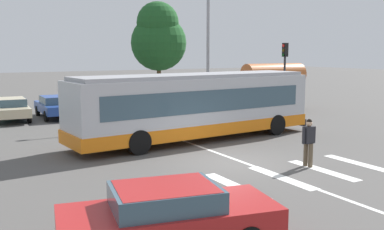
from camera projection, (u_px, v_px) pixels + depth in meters
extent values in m
plane|color=#514F4C|center=(230.00, 162.00, 16.48)|extent=(160.00, 160.00, 0.00)
cylinder|color=black|center=(245.00, 119.00, 23.79)|extent=(1.02, 0.38, 1.00)
cylinder|color=black|center=(276.00, 125.00, 21.87)|extent=(1.02, 0.38, 1.00)
cylinder|color=black|center=(114.00, 133.00, 19.56)|extent=(1.02, 0.38, 1.00)
cylinder|color=black|center=(139.00, 142.00, 17.64)|extent=(1.02, 0.38, 1.00)
cube|color=silver|center=(195.00, 105.00, 20.42)|extent=(11.99, 3.54, 2.55)
cube|color=orange|center=(195.00, 127.00, 20.56)|extent=(12.11, 3.57, 0.55)
cube|color=#3D5666|center=(195.00, 99.00, 20.38)|extent=(10.59, 3.47, 0.96)
cube|color=#3D5666|center=(287.00, 94.00, 23.70)|extent=(0.23, 2.24, 1.63)
cube|color=black|center=(287.00, 77.00, 23.57)|extent=(0.22, 1.94, 0.28)
cube|color=#99999E|center=(196.00, 76.00, 20.23)|extent=(11.51, 3.29, 0.16)
cube|color=#28282B|center=(287.00, 120.00, 23.96)|extent=(0.33, 2.55, 0.36)
cylinder|color=brown|center=(306.00, 154.00, 15.91)|extent=(0.16, 0.16, 0.85)
cylinder|color=brown|center=(311.00, 155.00, 15.72)|extent=(0.16, 0.16, 0.85)
cube|color=#232328|center=(309.00, 135.00, 15.72)|extent=(0.41, 0.28, 0.60)
cylinder|color=#232328|center=(304.00, 136.00, 15.59)|extent=(0.10, 0.10, 0.55)
cylinder|color=#232328|center=(314.00, 135.00, 15.85)|extent=(0.10, 0.10, 0.55)
sphere|color=tan|center=(309.00, 123.00, 15.66)|extent=(0.22, 0.22, 0.22)
sphere|color=black|center=(309.00, 121.00, 15.65)|extent=(0.19, 0.19, 0.19)
cylinder|color=black|center=(217.00, 212.00, 10.45)|extent=(0.67, 0.32, 0.64)
cylinder|color=black|center=(97.00, 227.00, 9.58)|extent=(0.67, 0.32, 0.64)
cube|color=#AD1E1E|center=(170.00, 219.00, 9.18)|extent=(4.77, 2.65, 0.52)
cube|color=#3D5666|center=(165.00, 197.00, 9.09)|extent=(2.43, 1.99, 0.44)
cube|color=#AD1E1E|center=(165.00, 188.00, 9.06)|extent=(2.24, 1.88, 0.09)
cylinder|color=black|center=(24.00, 112.00, 28.04)|extent=(0.23, 0.65, 0.64)
cylinder|color=black|center=(29.00, 117.00, 25.58)|extent=(0.23, 0.65, 0.64)
cube|color=#C6B793|center=(11.00, 110.00, 26.39)|extent=(2.03, 4.58, 0.52)
cube|color=#3D5666|center=(11.00, 102.00, 26.24)|extent=(1.70, 2.23, 0.44)
cube|color=#C6B793|center=(11.00, 99.00, 26.22)|extent=(1.62, 2.05, 0.09)
cylinder|color=black|center=(38.00, 111.00, 28.44)|extent=(0.21, 0.64, 0.64)
cylinder|color=black|center=(64.00, 109.00, 29.24)|extent=(0.21, 0.64, 0.64)
cylinder|color=black|center=(46.00, 116.00, 26.02)|extent=(0.21, 0.64, 0.64)
cylinder|color=black|center=(75.00, 114.00, 26.82)|extent=(0.21, 0.64, 0.64)
cube|color=#234293|center=(55.00, 107.00, 27.59)|extent=(1.89, 4.53, 0.52)
cube|color=#3D5666|center=(55.00, 100.00, 27.44)|extent=(1.63, 2.18, 0.44)
cube|color=#234293|center=(55.00, 97.00, 27.41)|extent=(1.56, 2.00, 0.09)
cylinder|color=black|center=(76.00, 108.00, 29.93)|extent=(0.20, 0.64, 0.64)
cylinder|color=black|center=(100.00, 106.00, 30.74)|extent=(0.20, 0.64, 0.64)
cylinder|color=black|center=(88.00, 113.00, 27.52)|extent=(0.20, 0.64, 0.64)
cylinder|color=black|center=(114.00, 111.00, 28.33)|extent=(0.20, 0.64, 0.64)
cube|color=#AD1E1E|center=(94.00, 104.00, 29.09)|extent=(1.84, 4.51, 0.52)
cube|color=#3D5666|center=(95.00, 97.00, 28.94)|extent=(1.61, 2.17, 0.44)
cube|color=#AD1E1E|center=(95.00, 94.00, 28.91)|extent=(1.54, 1.99, 0.09)
cylinder|color=black|center=(116.00, 105.00, 31.71)|extent=(0.22, 0.65, 0.64)
cylinder|color=black|center=(138.00, 103.00, 32.49)|extent=(0.22, 0.65, 0.64)
cylinder|color=black|center=(129.00, 109.00, 29.27)|extent=(0.22, 0.65, 0.64)
cylinder|color=black|center=(153.00, 108.00, 30.05)|extent=(0.22, 0.65, 0.64)
cube|color=black|center=(134.00, 101.00, 30.83)|extent=(1.95, 4.55, 0.52)
cube|color=#3D5666|center=(134.00, 95.00, 30.69)|extent=(1.66, 2.20, 0.44)
cube|color=black|center=(134.00, 92.00, 30.66)|extent=(1.58, 2.02, 0.09)
cylinder|color=black|center=(150.00, 103.00, 32.89)|extent=(0.22, 0.65, 0.64)
cylinder|color=black|center=(171.00, 102.00, 33.66)|extent=(0.22, 0.65, 0.64)
cylinder|color=black|center=(166.00, 107.00, 30.44)|extent=(0.22, 0.65, 0.64)
cylinder|color=black|center=(187.00, 105.00, 31.21)|extent=(0.22, 0.65, 0.64)
cube|color=#B7BABF|center=(168.00, 100.00, 32.00)|extent=(1.97, 4.56, 0.52)
cube|color=#3D5666|center=(169.00, 93.00, 31.86)|extent=(1.67, 2.21, 0.44)
cube|color=#B7BABF|center=(169.00, 91.00, 31.83)|extent=(1.59, 2.03, 0.09)
cylinder|color=#28282B|center=(284.00, 85.00, 29.50)|extent=(0.14, 0.14, 3.73)
cube|color=black|center=(285.00, 50.00, 29.17)|extent=(0.28, 0.32, 0.90)
cylinder|color=red|center=(283.00, 46.00, 29.05)|extent=(0.04, 0.20, 0.20)
cylinder|color=#463707|center=(283.00, 50.00, 29.09)|extent=(0.04, 0.20, 0.20)
cylinder|color=#093B10|center=(283.00, 55.00, 29.13)|extent=(0.04, 0.20, 0.20)
cylinder|color=#28282B|center=(247.00, 95.00, 30.14)|extent=(0.12, 0.12, 2.30)
cylinder|color=#28282B|center=(298.00, 92.00, 32.39)|extent=(0.12, 0.12, 2.30)
cube|color=slate|center=(267.00, 91.00, 31.85)|extent=(4.43, 0.04, 1.93)
cylinder|color=#BC602D|center=(274.00, 74.00, 31.08)|extent=(4.71, 1.54, 1.54)
cube|color=#4C3823|center=(273.00, 103.00, 31.36)|extent=(3.70, 0.36, 0.08)
cylinder|color=#939399|center=(208.00, 51.00, 27.93)|extent=(0.20, 0.20, 8.17)
cylinder|color=brown|center=(159.00, 81.00, 38.84)|extent=(0.36, 0.36, 3.13)
sphere|color=#1E5123|center=(159.00, 43.00, 38.38)|extent=(4.80, 4.80, 4.80)
sphere|color=#1E5123|center=(158.00, 23.00, 37.78)|extent=(3.60, 3.60, 3.60)
cube|color=silver|center=(182.00, 195.00, 12.67)|extent=(0.45, 3.06, 0.01)
cube|color=silver|center=(235.00, 186.00, 13.57)|extent=(0.45, 3.06, 0.01)
cube|color=silver|center=(281.00, 178.00, 14.47)|extent=(0.45, 3.06, 0.01)
cube|color=silver|center=(323.00, 170.00, 15.37)|extent=(0.45, 3.06, 0.01)
cube|color=silver|center=(359.00, 164.00, 16.27)|extent=(0.45, 3.06, 0.01)
cube|color=silver|center=(211.00, 151.00, 18.40)|extent=(0.16, 24.00, 0.01)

